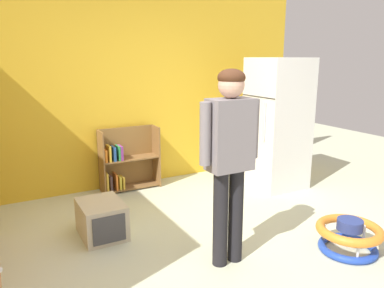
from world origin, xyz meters
TOP-DOWN VIEW (x-y plane):
  - ground_plane at (0.00, 0.00)m, footprint 12.00×12.00m
  - back_wall at (0.00, 2.33)m, footprint 5.20×0.06m
  - refrigerator at (1.62, 1.26)m, footprint 0.73×0.68m
  - bookshelf at (-0.28, 2.15)m, footprint 0.80×0.28m
  - standing_person at (-0.10, -0.12)m, footprint 0.57×0.23m
  - baby_walker at (1.00, -0.51)m, footprint 0.60×0.60m
  - pet_carrier at (-0.95, 0.92)m, footprint 0.42×0.55m

SIDE VIEW (x-z plane):
  - ground_plane at x=0.00m, z-range 0.00..0.00m
  - baby_walker at x=1.00m, z-range 0.00..0.32m
  - pet_carrier at x=-0.95m, z-range 0.00..0.36m
  - bookshelf at x=-0.28m, z-range -0.05..0.80m
  - refrigerator at x=1.62m, z-range 0.00..1.78m
  - standing_person at x=-0.10m, z-range 0.18..1.89m
  - back_wall at x=0.00m, z-range 0.00..2.70m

